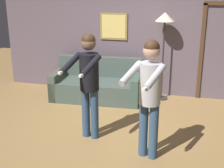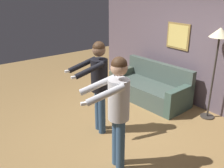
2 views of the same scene
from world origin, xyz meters
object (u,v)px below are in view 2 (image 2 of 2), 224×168
(torchiere_lamp, at_px, (219,41))
(person_standing_right, at_px, (117,104))
(couch, at_px, (150,89))
(person_standing_left, at_px, (98,79))

(torchiere_lamp, bearing_deg, person_standing_right, -88.85)
(torchiere_lamp, xyz_separation_m, person_standing_right, (0.05, -2.47, -0.56))
(torchiere_lamp, height_order, person_standing_right, torchiere_lamp)
(torchiere_lamp, distance_m, person_standing_right, 2.54)
(couch, relative_size, person_standing_left, 1.13)
(couch, height_order, person_standing_right, person_standing_right)
(couch, distance_m, person_standing_left, 1.97)
(torchiere_lamp, relative_size, person_standing_left, 1.09)
(torchiere_lamp, xyz_separation_m, person_standing_left, (-0.95, -2.10, -0.57))
(couch, xyz_separation_m, person_standing_right, (1.41, -2.14, 0.78))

